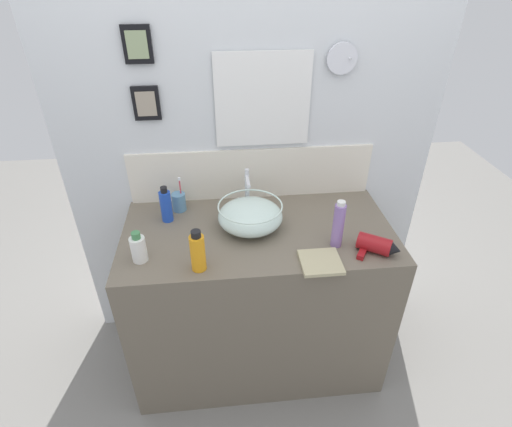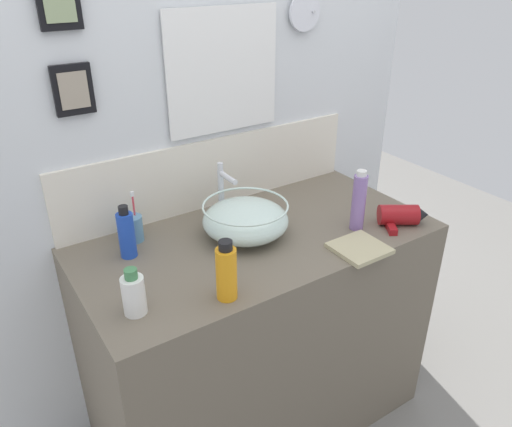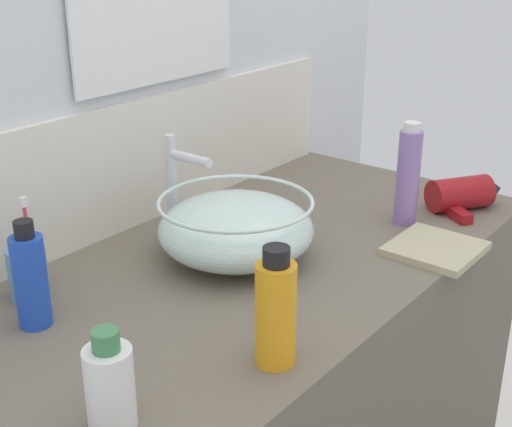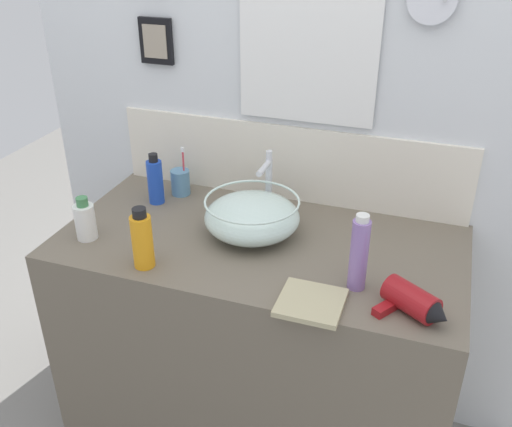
{
  "view_description": "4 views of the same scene",
  "coord_description": "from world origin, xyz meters",
  "views": [
    {
      "loc": [
        -0.17,
        -1.59,
        2.08
      ],
      "look_at": [
        -0.01,
        0.0,
        1.03
      ],
      "focal_mm": 28.0,
      "sensor_mm": 36.0,
      "label": 1
    },
    {
      "loc": [
        -0.89,
        -1.33,
        1.86
      ],
      "look_at": [
        -0.01,
        0.0,
        1.03
      ],
      "focal_mm": 35.0,
      "sensor_mm": 36.0,
      "label": 2
    },
    {
      "loc": [
        -1.05,
        -0.82,
        1.57
      ],
      "look_at": [
        -0.01,
        0.0,
        1.03
      ],
      "focal_mm": 50.0,
      "sensor_mm": 36.0,
      "label": 3
    },
    {
      "loc": [
        0.52,
        -1.52,
        1.91
      ],
      "look_at": [
        -0.01,
        0.0,
        1.03
      ],
      "focal_mm": 40.0,
      "sensor_mm": 36.0,
      "label": 4
    }
  ],
  "objects": [
    {
      "name": "lotion_bottle",
      "position": [
        -0.45,
        0.14,
        1.02
      ],
      "size": [
        0.06,
        0.06,
        0.19
      ],
      "color": "blue",
      "rests_on": "vanity_counter"
    },
    {
      "name": "toothbrush_cup",
      "position": [
        -0.39,
        0.23,
        0.98
      ],
      "size": [
        0.07,
        0.07,
        0.19
      ],
      "color": "#598CB2",
      "rests_on": "vanity_counter"
    },
    {
      "name": "shampoo_bottle",
      "position": [
        -0.28,
        -0.25,
        1.02
      ],
      "size": [
        0.06,
        0.06,
        0.2
      ],
      "color": "orange",
      "rests_on": "vanity_counter"
    },
    {
      "name": "glass_bowl_sink",
      "position": [
        -0.04,
        0.03,
        1.0
      ],
      "size": [
        0.32,
        0.32,
        0.13
      ],
      "color": "silver",
      "rests_on": "vanity_counter"
    },
    {
      "name": "vanity_counter",
      "position": [
        0.0,
        0.0,
        0.47
      ],
      "size": [
        1.33,
        0.67,
        0.93
      ],
      "primitive_type": "cube",
      "color": "#6B6051",
      "rests_on": "ground"
    },
    {
      "name": "spray_bottle",
      "position": [
        0.35,
        -0.15,
        1.05
      ],
      "size": [
        0.05,
        0.05,
        0.24
      ],
      "color": "#8C6BB2",
      "rests_on": "vanity_counter"
    },
    {
      "name": "back_panel",
      "position": [
        -0.0,
        0.36,
        1.26
      ],
      "size": [
        1.97,
        0.09,
        2.53
      ],
      "color": "silver",
      "rests_on": "ground"
    },
    {
      "name": "ground_plane",
      "position": [
        0.0,
        0.0,
        0.0
      ],
      "size": [
        6.0,
        6.0,
        0.0
      ],
      "primitive_type": "plane",
      "color": "gray"
    },
    {
      "name": "hand_towel",
      "position": [
        0.25,
        -0.28,
        0.94
      ],
      "size": [
        0.18,
        0.17,
        0.02
      ],
      "primitive_type": "cube",
      "color": "tan",
      "rests_on": "vanity_counter"
    },
    {
      "name": "faucet",
      "position": [
        -0.04,
        0.19,
        1.06
      ],
      "size": [
        0.02,
        0.12,
        0.23
      ],
      "color": "silver",
      "rests_on": "vanity_counter"
    },
    {
      "name": "hair_drier",
      "position": [
        0.52,
        -0.22,
        0.97
      ],
      "size": [
        0.21,
        0.17,
        0.08
      ],
      "color": "maroon",
      "rests_on": "vanity_counter"
    },
    {
      "name": "soap_dispenser",
      "position": [
        -0.54,
        -0.17,
        1.0
      ],
      "size": [
        0.07,
        0.07,
        0.15
      ],
      "color": "white",
      "rests_on": "vanity_counter"
    }
  ]
}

